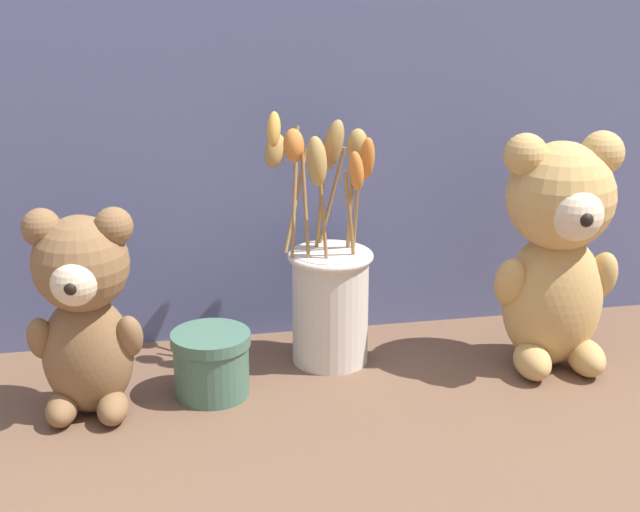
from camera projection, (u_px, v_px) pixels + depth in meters
name	position (u px, v px, depth m)	size (l,w,h in m)	color
ground_plane	(323.00, 384.00, 1.15)	(4.00, 4.00, 0.00)	brown
backdrop_wall	(297.00, 88.00, 1.20)	(1.11, 0.02, 0.64)	slate
teddy_bear_large	(558.00, 248.00, 1.15)	(0.15, 0.15, 0.29)	tan
teddy_bear_medium	(84.00, 309.00, 1.05)	(0.13, 0.12, 0.23)	olive
flower_vase	(329.00, 283.00, 1.18)	(0.13, 0.12, 0.31)	silver
decorative_tin_tall	(212.00, 364.00, 1.11)	(0.09, 0.09, 0.08)	#47705B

